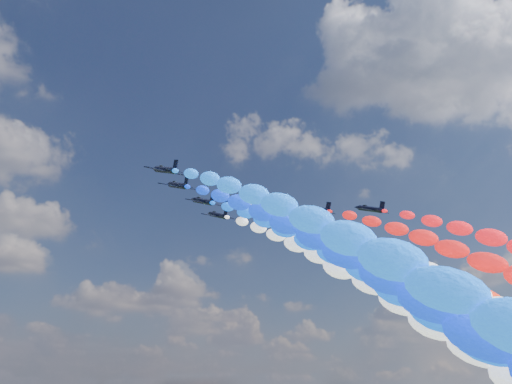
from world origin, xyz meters
TOP-DOWN VIEW (x-y plane):
  - jet_0 at (-29.69, -4.82)m, footprint 10.68×14.04m
  - trail_0 at (-29.69, -61.92)m, footprint 7.00×110.59m
  - jet_1 at (-22.37, 4.05)m, footprint 9.90×13.49m
  - trail_1 at (-22.37, -53.06)m, footprint 7.00×110.59m
  - jet_2 at (-10.87, 12.93)m, footprint 10.75×14.10m
  - trail_2 at (-10.87, -44.17)m, footprint 7.00×110.59m
  - jet_3 at (-1.13, 9.25)m, footprint 9.89×13.48m
  - trail_3 at (-1.13, -47.85)m, footprint 7.00×110.59m
  - jet_4 at (-0.67, 23.28)m, footprint 9.99×13.55m
  - trail_4 at (-0.67, -33.83)m, footprint 7.00×110.59m
  - jet_5 at (10.43, 14.81)m, footprint 10.55×13.96m
  - trail_5 at (10.43, -42.29)m, footprint 7.00×110.59m
  - jet_6 at (19.53, 3.33)m, footprint 10.40×13.85m
  - trail_6 at (19.53, -53.78)m, footprint 7.00×110.59m
  - jet_7 at (31.65, -4.88)m, footprint 10.01×13.57m

SIDE VIEW (x-z plane):
  - trail_0 at x=-29.69m, z-range 39.16..99.79m
  - trail_1 at x=-22.37m, z-range 39.16..99.79m
  - trail_2 at x=-10.87m, z-range 39.16..99.79m
  - trail_3 at x=-1.13m, z-range 39.16..99.79m
  - trail_4 at x=-0.67m, z-range 39.16..99.79m
  - trail_5 at x=10.43m, z-range 39.16..99.79m
  - trail_6 at x=19.53m, z-range 39.16..99.79m
  - jet_0 at x=-29.69m, z-range 94.59..101.50m
  - jet_1 at x=-22.37m, z-range 94.59..101.50m
  - jet_2 at x=-10.87m, z-range 94.59..101.50m
  - jet_3 at x=-1.13m, z-range 94.59..101.50m
  - jet_4 at x=-0.67m, z-range 94.59..101.50m
  - jet_5 at x=10.43m, z-range 94.59..101.50m
  - jet_6 at x=19.53m, z-range 94.59..101.50m
  - jet_7 at x=31.65m, z-range 94.59..101.50m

